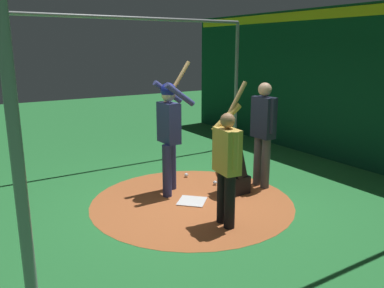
# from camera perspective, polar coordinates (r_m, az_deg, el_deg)

# --- Properties ---
(ground_plane) EXTENTS (27.03, 27.03, 0.00)m
(ground_plane) POSITION_cam_1_polar(r_m,az_deg,el_deg) (6.35, 0.00, -8.35)
(ground_plane) COLOR #287A38
(dirt_circle) EXTENTS (3.21, 3.21, 0.01)m
(dirt_circle) POSITION_cam_1_polar(r_m,az_deg,el_deg) (6.35, 0.00, -8.33)
(dirt_circle) COLOR #B76033
(dirt_circle) RESTS_ON ground
(home_plate) EXTENTS (0.59, 0.59, 0.01)m
(home_plate) POSITION_cam_1_polar(r_m,az_deg,el_deg) (6.34, 0.00, -8.25)
(home_plate) COLOR white
(home_plate) RESTS_ON dirt_circle
(batter) EXTENTS (0.68, 0.49, 2.18)m
(batter) POSITION_cam_1_polar(r_m,az_deg,el_deg) (6.44, -3.29, 2.50)
(batter) COLOR navy
(batter) RESTS_ON ground
(catcher) EXTENTS (0.58, 0.40, 0.98)m
(catcher) POSITION_cam_1_polar(r_m,az_deg,el_deg) (6.63, 5.88, -3.87)
(catcher) COLOR black
(catcher) RESTS_ON ground
(umpire) EXTENTS (0.23, 0.49, 1.82)m
(umpire) POSITION_cam_1_polar(r_m,az_deg,el_deg) (6.86, 10.24, 2.15)
(umpire) COLOR #4C4C51
(umpire) RESTS_ON ground
(visitor) EXTENTS (0.57, 0.50, 1.95)m
(visitor) POSITION_cam_1_polar(r_m,az_deg,el_deg) (5.29, 5.09, -2.59)
(visitor) COLOR black
(visitor) RESTS_ON ground
(back_wall) EXTENTS (0.23, 11.03, 3.21)m
(back_wall) POSITION_cam_1_polar(r_m,az_deg,el_deg) (8.65, 22.76, 7.66)
(back_wall) COLOR #0C3D26
(back_wall) RESTS_ON ground
(cage_frame) EXTENTS (5.68, 5.05, 2.98)m
(cage_frame) POSITION_cam_1_polar(r_m,az_deg,el_deg) (5.88, 0.00, 10.87)
(cage_frame) COLOR gray
(cage_frame) RESTS_ON ground
(baseball_0) EXTENTS (0.07, 0.07, 0.07)m
(baseball_0) POSITION_cam_1_polar(r_m,az_deg,el_deg) (7.47, -0.85, -4.52)
(baseball_0) COLOR white
(baseball_0) RESTS_ON dirt_circle
(baseball_1) EXTENTS (0.07, 0.07, 0.07)m
(baseball_1) POSITION_cam_1_polar(r_m,az_deg,el_deg) (7.07, 3.35, -5.61)
(baseball_1) COLOR white
(baseball_1) RESTS_ON dirt_circle
(baseball_2) EXTENTS (0.07, 0.07, 0.07)m
(baseball_2) POSITION_cam_1_polar(r_m,az_deg,el_deg) (6.81, 6.74, -6.49)
(baseball_2) COLOR white
(baseball_2) RESTS_ON dirt_circle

